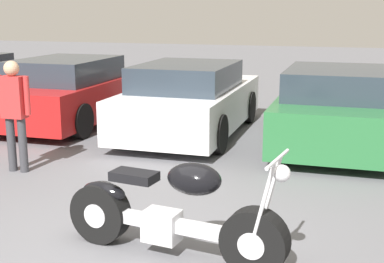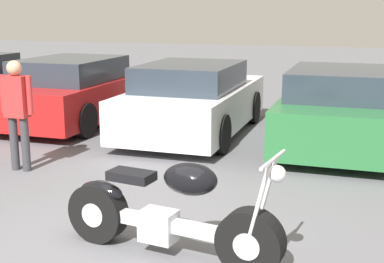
{
  "view_description": "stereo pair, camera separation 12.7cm",
  "coord_description": "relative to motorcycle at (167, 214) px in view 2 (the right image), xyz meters",
  "views": [
    {
      "loc": [
        1.97,
        -4.19,
        2.31
      ],
      "look_at": [
        0.13,
        1.86,
        0.85
      ],
      "focal_mm": 50.0,
      "sensor_mm": 36.0,
      "label": 1
    },
    {
      "loc": [
        2.1,
        -4.16,
        2.31
      ],
      "look_at": [
        0.13,
        1.86,
        0.85
      ],
      "focal_mm": 50.0,
      "sensor_mm": 36.0,
      "label": 2
    }
  ],
  "objects": [
    {
      "name": "ground_plane",
      "position": [
        -0.4,
        -0.26,
        -0.43
      ],
      "size": [
        60.0,
        60.0,
        0.0
      ],
      "primitive_type": "plane",
      "color": "slate"
    },
    {
      "name": "motorcycle",
      "position": [
        0.0,
        0.0,
        0.0
      ],
      "size": [
        2.24,
        0.76,
        1.1
      ],
      "color": "black",
      "rests_on": "ground_plane"
    },
    {
      "name": "parked_car_red",
      "position": [
        -3.98,
        5.23,
        0.21
      ],
      "size": [
        1.91,
        4.1,
        1.34
      ],
      "color": "red",
      "rests_on": "ground_plane"
    },
    {
      "name": "parked_car_white",
      "position": [
        -1.34,
        4.96,
        0.21
      ],
      "size": [
        1.91,
        4.1,
        1.34
      ],
      "color": "white",
      "rests_on": "ground_plane"
    },
    {
      "name": "parked_car_green",
      "position": [
        1.29,
        4.91,
        0.21
      ],
      "size": [
        1.91,
        4.1,
        1.34
      ],
      "color": "#286B38",
      "rests_on": "ground_plane"
    },
    {
      "name": "person_standing",
      "position": [
        -3.01,
        1.93,
        0.52
      ],
      "size": [
        0.52,
        0.21,
        1.6
      ],
      "color": "#38383D",
      "rests_on": "ground_plane"
    }
  ]
}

